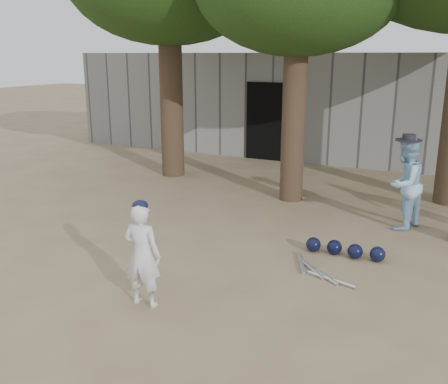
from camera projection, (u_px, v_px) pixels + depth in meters
The scene contains 6 objects.
ground at pixel (156, 267), 7.17m from camera, with size 70.00×70.00×0.00m, color #937C5E.
boy_player at pixel (142, 255), 5.94m from camera, with size 0.47×0.31×1.29m, color silver.
spectator_blue at pixel (404, 184), 8.59m from camera, with size 0.77×0.60×1.59m, color #97C5EA.
back_building at pixel (337, 102), 15.71m from camera, with size 16.00×5.24×3.00m.
helmet_row at pixel (345, 249), 7.53m from camera, with size 1.19×0.27×0.23m.
bat_pile at pixel (316, 271), 6.99m from camera, with size 1.06×0.83×0.06m.
Camera 1 is at (3.80, -5.51, 2.96)m, focal length 40.00 mm.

